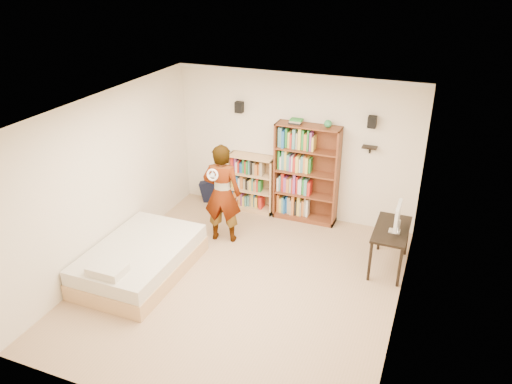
% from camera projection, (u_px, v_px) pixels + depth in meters
% --- Properties ---
extents(ground, '(4.50, 5.00, 0.01)m').
position_uv_depth(ground, '(242.00, 284.00, 7.55)').
color(ground, tan).
rests_on(ground, ground).
extents(room_shell, '(4.52, 5.02, 2.71)m').
position_uv_depth(room_shell, '(240.00, 177.00, 6.79)').
color(room_shell, silver).
rests_on(room_shell, ground).
extents(crown_molding, '(4.50, 5.00, 0.06)m').
position_uv_depth(crown_molding, '(239.00, 113.00, 6.40)').
color(crown_molding, white).
rests_on(crown_molding, room_shell).
extents(speaker_left, '(0.14, 0.12, 0.20)m').
position_uv_depth(speaker_left, '(239.00, 107.00, 9.05)').
color(speaker_left, black).
rests_on(speaker_left, room_shell).
extents(speaker_right, '(0.14, 0.12, 0.20)m').
position_uv_depth(speaker_right, '(372.00, 122.00, 8.25)').
color(speaker_right, black).
rests_on(speaker_right, room_shell).
extents(wall_shelf, '(0.25, 0.16, 0.02)m').
position_uv_depth(wall_shelf, '(370.00, 147.00, 8.46)').
color(wall_shelf, black).
rests_on(wall_shelf, room_shell).
extents(tall_bookshelf, '(1.16, 0.34, 1.84)m').
position_uv_depth(tall_bookshelf, '(306.00, 174.00, 9.01)').
color(tall_bookshelf, brown).
rests_on(tall_bookshelf, ground).
extents(low_bookshelf, '(0.89, 0.33, 1.11)m').
position_uv_depth(low_bookshelf, '(252.00, 183.00, 9.53)').
color(low_bookshelf, tan).
rests_on(low_bookshelf, ground).
extents(computer_desk, '(0.51, 1.02, 0.70)m').
position_uv_depth(computer_desk, '(389.00, 248.00, 7.81)').
color(computer_desk, black).
rests_on(computer_desk, ground).
extents(imac, '(0.11, 0.47, 0.46)m').
position_uv_depth(imac, '(396.00, 218.00, 7.48)').
color(imac, silver).
rests_on(imac, computer_desk).
extents(daybed, '(1.32, 2.02, 0.60)m').
position_uv_depth(daybed, '(140.00, 256.00, 7.68)').
color(daybed, beige).
rests_on(daybed, ground).
extents(person, '(0.71, 0.54, 1.75)m').
position_uv_depth(person, '(222.00, 194.00, 8.37)').
color(person, black).
rests_on(person, ground).
extents(wii_wheel, '(0.20, 0.08, 0.20)m').
position_uv_depth(wii_wheel, '(212.00, 175.00, 7.89)').
color(wii_wheel, silver).
rests_on(wii_wheel, person).
extents(navy_bag, '(0.38, 0.30, 0.45)m').
position_uv_depth(navy_bag, '(209.00, 191.00, 9.99)').
color(navy_bag, black).
rests_on(navy_bag, ground).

